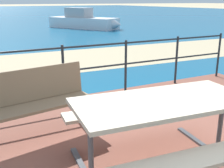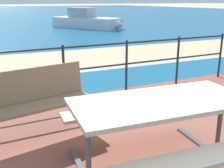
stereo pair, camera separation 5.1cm
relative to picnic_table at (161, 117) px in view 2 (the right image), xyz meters
name	(u,v)px [view 2 (the right image)]	position (x,y,z in m)	size (l,w,h in m)	color
patio_paving	(190,167)	(0.37, -0.07, -0.62)	(6.40, 5.20, 0.06)	brown
beach_strip	(49,62)	(0.37, 5.83, -0.64)	(54.00, 3.15, 0.01)	tan
picnic_table	(161,117)	(0.00, 0.00, 0.00)	(1.81, 1.56, 0.76)	#BCAD93
park_bench	(30,98)	(-0.97, 1.33, -0.08)	(1.54, 0.65, 0.85)	#7A6047
railing_fence	(97,63)	(0.37, 2.36, 0.01)	(5.94, 0.04, 0.96)	#1E2328
boat_near	(87,21)	(5.00, 14.65, -0.21)	(3.53, 4.76, 1.24)	silver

